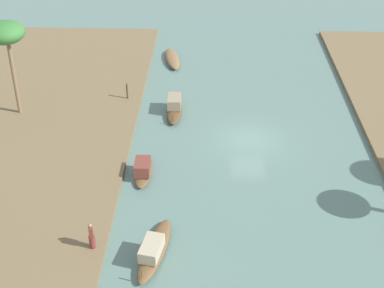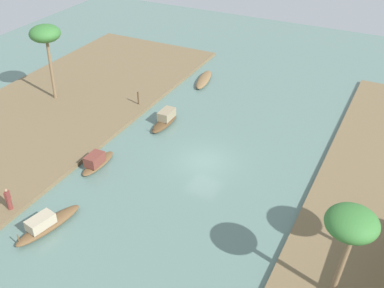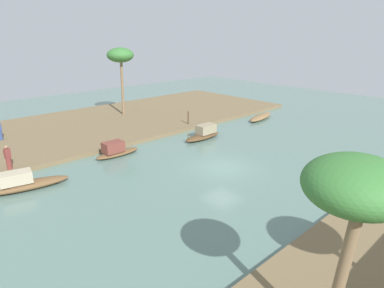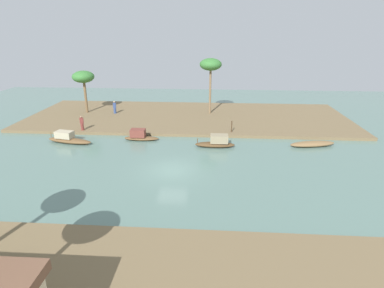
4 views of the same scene
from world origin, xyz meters
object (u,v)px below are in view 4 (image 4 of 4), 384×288
(sampan_with_tall_canopy, at_px, (217,142))
(palm_tree_left_far, at_px, (83,77))
(sampan_foreground, at_px, (312,144))
(sampan_upstream_small, at_px, (68,139))
(palm_tree_left_near, at_px, (211,65))
(person_by_mooring, at_px, (115,108))
(mooring_post, at_px, (232,126))
(person_on_near_bank, at_px, (82,124))
(sampan_near_left_bank, at_px, (140,136))

(sampan_with_tall_canopy, xyz_separation_m, palm_tree_left_far, (17.74, -11.38, 4.57))
(sampan_foreground, bearing_deg, sampan_with_tall_canopy, -7.02)
(sampan_upstream_small, xyz_separation_m, palm_tree_left_near, (-14.51, -11.72, 6.26))
(person_by_mooring, distance_m, mooring_post, 16.96)
(person_on_near_bank, bearing_deg, sampan_upstream_small, -105.23)
(sampan_near_left_bank, bearing_deg, mooring_post, -166.76)
(palm_tree_left_near, bearing_deg, sampan_foreground, 133.58)
(person_on_near_bank, bearing_deg, person_by_mooring, 67.05)
(sampan_foreground, distance_m, person_on_near_bank, 24.98)
(sampan_with_tall_canopy, distance_m, mooring_post, 4.28)
(sampan_with_tall_canopy, distance_m, sampan_near_left_bank, 8.27)
(mooring_post, height_order, palm_tree_left_far, palm_tree_left_far)
(person_on_near_bank, relative_size, palm_tree_left_near, 0.23)
(sampan_foreground, xyz_separation_m, person_on_near_bank, (24.83, -2.66, 0.79))
(mooring_post, bearing_deg, sampan_upstream_small, 12.50)
(sampan_near_left_bank, height_order, person_by_mooring, person_by_mooring)
(mooring_post, height_order, palm_tree_left_near, palm_tree_left_near)
(sampan_with_tall_canopy, height_order, person_on_near_bank, person_on_near_bank)
(sampan_upstream_small, height_order, palm_tree_left_near, palm_tree_left_near)
(mooring_post, distance_m, palm_tree_left_near, 10.11)
(sampan_foreground, bearing_deg, person_by_mooring, -35.36)
(sampan_with_tall_canopy, bearing_deg, person_on_near_bank, -13.39)
(palm_tree_left_far, bearing_deg, person_on_near_bank, 107.97)
(sampan_foreground, xyz_separation_m, palm_tree_left_near, (10.50, -11.04, 6.44))
(sampan_near_left_bank, relative_size, person_on_near_bank, 2.20)
(person_by_mooring, bearing_deg, person_on_near_bank, -107.23)
(person_on_near_bank, distance_m, palm_tree_left_near, 17.53)
(sampan_foreground, relative_size, person_on_near_bank, 2.87)
(sampan_foreground, height_order, mooring_post, mooring_post)
(sampan_with_tall_canopy, relative_size, sampan_upstream_small, 0.78)
(sampan_upstream_small, xyz_separation_m, person_on_near_bank, (-0.19, -3.34, 0.61))
(sampan_upstream_small, bearing_deg, person_by_mooring, -87.21)
(person_by_mooring, bearing_deg, sampan_with_tall_canopy, -45.07)
(palm_tree_left_near, bearing_deg, sampan_upstream_small, 38.92)
(sampan_with_tall_canopy, distance_m, palm_tree_left_near, 13.40)
(palm_tree_left_near, bearing_deg, sampan_with_tall_canopy, 94.10)
(person_by_mooring, distance_m, palm_tree_left_near, 14.09)
(sampan_near_left_bank, xyz_separation_m, sampan_upstream_small, (7.23, 1.40, -0.01))
(person_on_near_bank, xyz_separation_m, palm_tree_left_near, (-14.33, -8.38, 5.64))
(sampan_near_left_bank, xyz_separation_m, person_on_near_bank, (7.04, -1.94, 0.60))
(sampan_near_left_bank, height_order, sampan_upstream_small, sampan_upstream_small)
(sampan_near_left_bank, relative_size, palm_tree_left_far, 0.66)
(sampan_foreground, xyz_separation_m, palm_tree_left_far, (27.40, -10.57, 4.80))
(sampan_near_left_bank, distance_m, sampan_foreground, 17.80)
(sampan_near_left_bank, height_order, palm_tree_left_far, palm_tree_left_far)
(palm_tree_left_near, bearing_deg, person_by_mooring, 3.71)
(sampan_with_tall_canopy, bearing_deg, sampan_near_left_bank, -11.15)
(palm_tree_left_near, height_order, palm_tree_left_far, palm_tree_left_near)
(sampan_with_tall_canopy, distance_m, sampan_upstream_small, 15.36)
(sampan_upstream_small, bearing_deg, palm_tree_left_near, -129.73)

